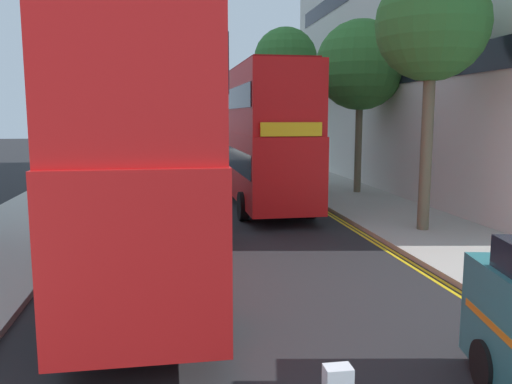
{
  "coord_description": "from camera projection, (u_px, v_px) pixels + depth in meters",
  "views": [
    {
      "loc": [
        -1.61,
        -1.92,
        3.71
      ],
      "look_at": [
        0.5,
        11.0,
        1.8
      ],
      "focal_mm": 36.66,
      "sensor_mm": 36.0,
      "label": 1
    }
  ],
  "objects": [
    {
      "name": "pedestrian_far",
      "position": [
        289.0,
        163.0,
        30.6
      ],
      "size": [
        0.34,
        0.22,
        1.62
      ],
      "color": "#2D2D38",
      "rests_on": "sidewalk_right"
    },
    {
      "name": "street_tree_far",
      "position": [
        274.0,
        87.0,
        39.63
      ],
      "size": [
        3.97,
        3.97,
        7.75
      ],
      "color": "#6B6047",
      "rests_on": "sidewalk_right"
    },
    {
      "name": "kerb_line_outer",
      "position": [
        359.0,
        231.0,
        17.04
      ],
      "size": [
        0.1,
        56.0,
        0.01
      ],
      "primitive_type": "cube",
      "color": "yellow",
      "rests_on": "ground"
    },
    {
      "name": "double_decker_bus_away",
      "position": [
        149.0,
        146.0,
        11.76
      ],
      "size": [
        2.82,
        10.82,
        5.64
      ],
      "color": "red",
      "rests_on": "ground"
    },
    {
      "name": "sidewalk_right",
      "position": [
        394.0,
        215.0,
        19.32
      ],
      "size": [
        4.0,
        80.0,
        0.14
      ],
      "primitive_type": "cube",
      "color": "#ADA89E",
      "rests_on": "ground"
    },
    {
      "name": "townhouse_terrace_right",
      "position": [
        454.0,
        46.0,
        27.92
      ],
      "size": [
        10.08,
        28.0,
        14.8
      ],
      "color": "silver",
      "rests_on": "ground"
    },
    {
      "name": "double_decker_bus_oncoming",
      "position": [
        260.0,
        132.0,
        21.75
      ],
      "size": [
        2.91,
        10.84,
        5.64
      ],
      "color": "red",
      "rests_on": "ground"
    },
    {
      "name": "kerb_line_inner",
      "position": [
        354.0,
        231.0,
        17.01
      ],
      "size": [
        0.1,
        56.0,
        0.01
      ],
      "primitive_type": "cube",
      "color": "yellow",
      "rests_on": "ground"
    },
    {
      "name": "street_tree_distant",
      "position": [
        285.0,
        60.0,
        31.77
      ],
      "size": [
        3.87,
        3.87,
        8.91
      ],
      "color": "#6B6047",
      "rests_on": "sidewalk_right"
    },
    {
      "name": "sidewalk_left",
      "position": [
        23.0,
        227.0,
        17.24
      ],
      "size": [
        4.0,
        80.0,
        0.14
      ],
      "primitive_type": "cube",
      "color": "#ADA89E",
      "rests_on": "ground"
    },
    {
      "name": "street_tree_near",
      "position": [
        361.0,
        66.0,
        23.95
      ],
      "size": [
        4.11,
        4.11,
        7.94
      ],
      "color": "#6B6047",
      "rests_on": "sidewalk_right"
    },
    {
      "name": "street_tree_mid",
      "position": [
        432.0,
        26.0,
        15.73
      ],
      "size": [
        3.41,
        3.41,
        8.02
      ],
      "color": "#6B6047",
      "rests_on": "sidewalk_right"
    }
  ]
}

